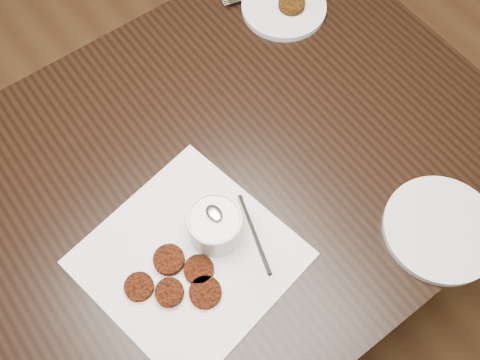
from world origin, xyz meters
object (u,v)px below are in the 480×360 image
plate_with_patty (284,5)px  plate_empty (441,229)px  napkin (189,258)px  sauce_ramekin (214,218)px  table (200,254)px

plate_with_patty → plate_empty: 0.61m
napkin → plate_with_patty: plate_with_patty is taller
napkin → sauce_ramekin: 0.10m
sauce_ramekin → plate_with_patty: size_ratio=0.71×
plate_with_patty → plate_empty: plate_with_patty is taller
napkin → table: bearing=57.1°
table → sauce_ramekin: (-0.01, -0.11, 0.45)m
plate_with_patty → napkin: bearing=-144.4°
plate_empty → napkin: bearing=150.1°
napkin → sauce_ramekin: size_ratio=2.42×
sauce_ramekin → plate_empty: 0.42m
napkin → sauce_ramekin: (0.07, 0.01, 0.07)m
table → plate_with_patty: size_ratio=6.88×
sauce_ramekin → plate_empty: sauce_ramekin is taller
napkin → sauce_ramekin: bearing=9.7°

